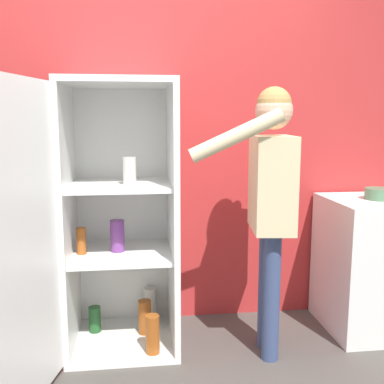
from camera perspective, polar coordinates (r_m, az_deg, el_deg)
wall_back at (r=3.08m, az=-5.50°, el=6.77°), size 7.00×0.06×2.55m
refrigerator at (r=2.70m, az=-11.06°, el=-4.01°), size 0.87×1.27×1.63m
person at (r=2.62m, az=9.91°, el=0.52°), size 0.64×0.52×1.59m
counter at (r=3.27m, az=21.74°, el=-8.56°), size 0.59×0.62×0.89m
bowl at (r=3.16m, az=22.72°, el=-0.22°), size 0.19×0.19×0.07m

